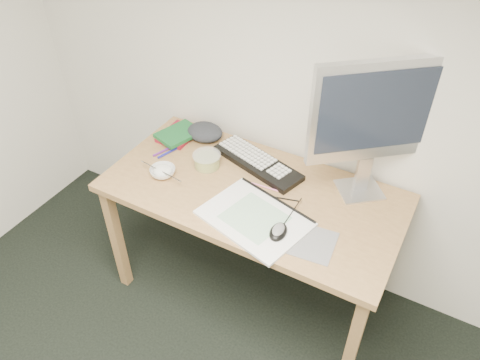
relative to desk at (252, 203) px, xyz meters
The scene contains 18 objects.
desk is the anchor object (origin of this frame).
mousepad 0.41m from the desk, 26.31° to the right, with size 0.22×0.20×0.00m, color slate.
sketchpad 0.21m from the desk, 59.42° to the right, with size 0.45×0.32×0.01m, color white.
keyboard 0.22m from the desk, 110.22° to the left, with size 0.49×0.16×0.03m, color black.
monitor 0.70m from the desk, 28.79° to the left, with size 0.46×0.39×0.66m.
mouse 0.33m from the desk, 41.38° to the right, with size 0.07×0.11×0.04m, color black.
rice_bowl 0.46m from the desk, 165.37° to the right, with size 0.12×0.12×0.04m, color white.
chopsticks 0.46m from the desk, 162.49° to the right, with size 0.02×0.02×0.25m, color #B8B9BB.
fruit_tub 0.31m from the desk, 169.41° to the left, with size 0.14×0.14×0.07m, color #E7E351.
book_red 0.60m from the desk, 160.41° to the left, with size 0.16×0.22×0.02m, color maroon.
book_green 0.58m from the desk, 161.65° to the left, with size 0.16×0.22×0.02m, color #165B29.
cloth_lump 0.51m from the desk, 148.74° to the left, with size 0.16×0.14×0.07m, color #23252A.
pencil_pink 0.10m from the desk, 63.02° to the left, with size 0.01×0.01×0.19m, color pink.
pencil_tan 0.12m from the desk, 73.62° to the left, with size 0.01×0.01×0.18m, color tan.
pencil_black 0.17m from the desk, ahead, with size 0.01×0.01×0.17m, color black.
marker_blue 0.52m from the desk, behind, with size 0.01×0.01×0.13m, color #1C1D98.
marker_orange 0.54m from the desk, 165.17° to the left, with size 0.01×0.01×0.12m, color #C36A17.
marker_purple 0.55m from the desk, behind, with size 0.01×0.01×0.13m, color #662589.
Camera 1 is at (0.54, -0.04, 2.19)m, focal length 35.00 mm.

